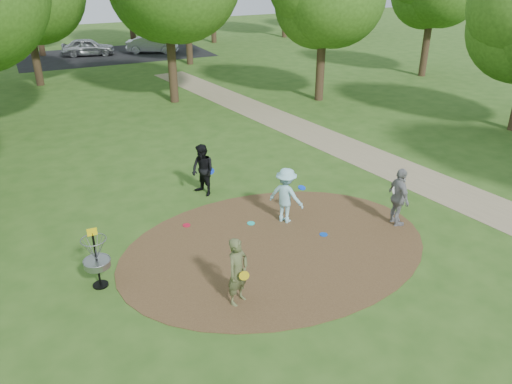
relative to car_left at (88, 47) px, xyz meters
name	(u,v)px	position (x,y,z in m)	size (l,w,h in m)	color
ground	(276,247)	(-0.14, -30.39, -0.65)	(100.00, 100.00, 0.00)	#2D5119
dirt_clearing	(276,247)	(-0.14, -30.39, -0.64)	(8.40, 8.40, 0.02)	#47301C
footpath	(413,176)	(6.36, -28.39, -0.64)	(2.00, 40.00, 0.01)	#8C7A5B
parking_lot	(115,55)	(1.86, -0.39, -0.65)	(14.00, 8.00, 0.01)	black
player_observer_with_disc	(238,272)	(-1.99, -32.06, 0.16)	(0.70, 0.62, 1.62)	#515833
player_throwing_with_disc	(286,196)	(0.77, -29.26, 0.18)	(1.20, 1.23, 1.65)	#99D8E4
player_walking_with_disc	(203,170)	(-0.72, -26.53, 0.19)	(0.87, 0.98, 1.68)	black
player_waiting_with_disc	(399,197)	(3.52, -30.82, 0.21)	(0.64, 1.08, 1.72)	gray
disc_ground_cyan	(251,223)	(-0.21, -28.99, -0.62)	(0.22, 0.22, 0.02)	#19CABA
disc_ground_blue	(324,234)	(1.32, -30.44, -0.62)	(0.22, 0.22, 0.02)	blue
disc_ground_red	(187,225)	(-1.91, -28.28, -0.62)	(0.22, 0.22, 0.02)	red
car_left	(88,47)	(0.00, 0.00, 0.00)	(1.53, 3.81, 1.30)	#9D9FA4
car_right	(152,44)	(4.69, -0.97, -0.01)	(1.36, 3.90, 1.28)	#B3B4BC
disc_golf_basket	(96,254)	(-4.64, -30.09, 0.23)	(0.63, 0.63, 1.54)	black
tree_ring	(171,4)	(0.41, -20.70, 4.64)	(37.14, 45.56, 9.33)	#332316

